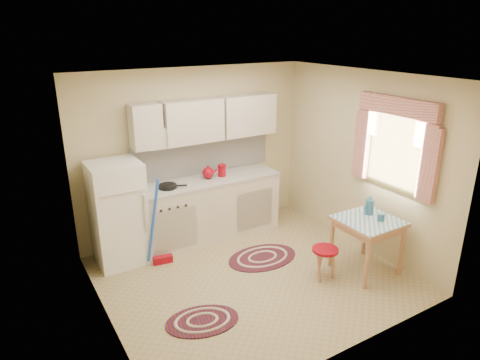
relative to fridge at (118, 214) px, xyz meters
name	(u,v)px	position (x,y,z in m)	size (l,w,h in m)	color
room_shell	(254,150)	(1.46, -1.01, 0.90)	(3.64, 3.60, 2.52)	tan
fridge	(118,214)	(0.00, 0.00, 0.00)	(0.65, 0.60, 1.40)	white
broom	(160,223)	(0.45, -0.35, -0.10)	(0.28, 0.12, 1.20)	blue
base_cabinets	(206,210)	(1.31, 0.05, -0.26)	(2.25, 0.60, 0.88)	beige
countertop	(205,181)	(1.31, 0.05, 0.20)	(2.27, 0.62, 0.04)	#BAB8B0
frying_pan	(168,186)	(0.71, 0.00, 0.24)	(0.25, 0.25, 0.05)	black
red_kettle	(208,173)	(1.36, 0.05, 0.31)	(0.19, 0.17, 0.19)	maroon
red_canister	(222,171)	(1.59, 0.05, 0.30)	(0.12, 0.12, 0.16)	maroon
table	(366,245)	(2.65, -1.88, -0.34)	(0.72, 0.72, 0.72)	tan
stool	(324,263)	(2.06, -1.75, -0.49)	(0.33, 0.33, 0.42)	maroon
coffee_pot	(370,205)	(2.77, -1.76, 0.16)	(0.14, 0.12, 0.28)	#295C7E
mug	(381,218)	(2.74, -1.98, 0.07)	(0.09, 0.09, 0.10)	#295C7E
rug_center	(262,257)	(1.67, -0.94, -0.69)	(1.01, 0.67, 0.02)	maroon
rug_left	(202,321)	(0.36, -1.73, -0.69)	(0.81, 0.54, 0.02)	maroon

